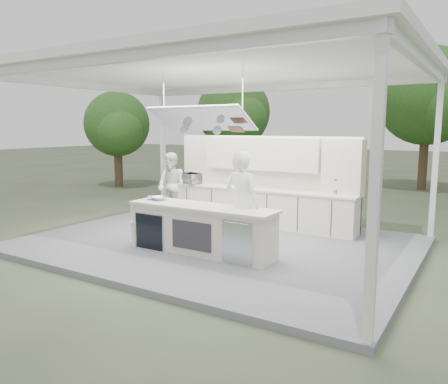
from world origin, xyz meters
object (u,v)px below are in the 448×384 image
Objects in this scene: demo_island at (201,229)px; back_counter at (258,206)px; head_chef at (242,204)px; sous_chef at (172,185)px.

back_counter is at bearing 93.63° from demo_island.
demo_island is 2.82m from back_counter.
sous_chef is at bearing -25.86° from head_chef.
head_chef is at bearing 19.30° from demo_island.
sous_chef reaches higher than back_counter.
demo_island is 1.73× the size of sous_chef.
back_counter is 2.52m from sous_chef.
back_counter is (-0.18, 2.81, 0.00)m from demo_island.
head_chef is (0.78, 0.27, 0.54)m from demo_island.
head_chef reaches higher than back_counter.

